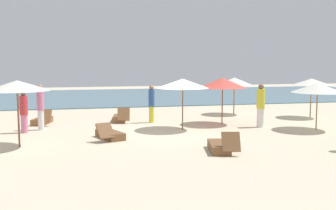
% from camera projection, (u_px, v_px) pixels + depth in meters
% --- Properties ---
extents(ground_plane, '(60.00, 60.00, 0.00)m').
position_uv_depth(ground_plane, '(169.00, 132.00, 17.24)').
color(ground_plane, beige).
extents(ocean_water, '(48.00, 16.00, 0.06)m').
position_uv_depth(ocean_water, '(122.00, 96.00, 33.70)').
color(ocean_water, slate).
rests_on(ocean_water, ground_plane).
extents(umbrella_0, '(2.25, 2.25, 2.18)m').
position_uv_depth(umbrella_0, '(183.00, 83.00, 17.56)').
color(umbrella_0, brown).
rests_on(umbrella_0, ground_plane).
extents(umbrella_3, '(2.21, 2.21, 2.01)m').
position_uv_depth(umbrella_3, '(318.00, 88.00, 17.49)').
color(umbrella_3, brown).
rests_on(umbrella_3, ground_plane).
extents(umbrella_4, '(1.93, 1.93, 2.03)m').
position_uv_depth(umbrella_4, '(311.00, 82.00, 21.28)').
color(umbrella_4, olive).
rests_on(umbrella_4, ground_plane).
extents(umbrella_5, '(2.20, 2.20, 2.17)m').
position_uv_depth(umbrella_5, '(223.00, 83.00, 19.07)').
color(umbrella_5, brown).
rests_on(umbrella_5, ground_plane).
extents(umbrella_6, '(1.97, 1.97, 2.03)m').
position_uv_depth(umbrella_6, '(234.00, 81.00, 22.57)').
color(umbrella_6, olive).
rests_on(umbrella_6, ground_plane).
extents(umbrella_7, '(2.18, 2.18, 2.30)m').
position_uv_depth(umbrella_7, '(17.00, 86.00, 13.95)').
color(umbrella_7, brown).
rests_on(umbrella_7, ground_plane).
extents(lounger_1, '(0.91, 1.73, 0.74)m').
position_uv_depth(lounger_1, '(220.00, 146.00, 13.46)').
color(lounger_1, brown).
rests_on(lounger_1, ground_plane).
extents(lounger_2, '(0.98, 1.74, 0.74)m').
position_uv_depth(lounger_2, '(42.00, 120.00, 19.27)').
color(lounger_2, brown).
rests_on(lounger_2, ground_plane).
extents(lounger_3, '(0.87, 1.71, 0.74)m').
position_uv_depth(lounger_3, '(120.00, 118.00, 20.03)').
color(lounger_3, brown).
rests_on(lounger_3, ground_plane).
extents(lounger_5, '(1.12, 1.79, 0.69)m').
position_uv_depth(lounger_5, '(110.00, 134.00, 15.65)').
color(lounger_5, brown).
rests_on(lounger_5, ground_plane).
extents(person_1, '(0.34, 0.34, 1.72)m').
position_uv_depth(person_1, '(24.00, 112.00, 16.86)').
color(person_1, '#D17299').
rests_on(person_1, ground_plane).
extents(person_3, '(0.39, 0.39, 1.96)m').
position_uv_depth(person_3, '(41.00, 106.00, 17.55)').
color(person_3, white).
rests_on(person_3, ground_plane).
extents(person_4, '(0.51, 0.51, 1.92)m').
position_uv_depth(person_4, '(261.00, 105.00, 18.31)').
color(person_4, white).
rests_on(person_4, ground_plane).
extents(person_5, '(0.38, 0.38, 1.80)m').
position_uv_depth(person_5, '(151.00, 103.00, 19.65)').
color(person_5, yellow).
rests_on(person_5, ground_plane).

